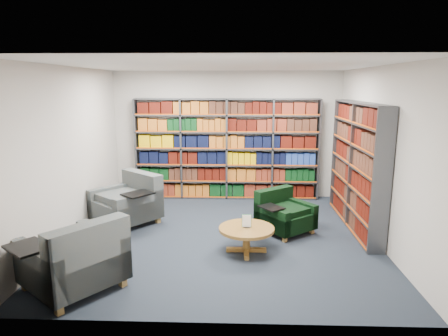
{
  "coord_description": "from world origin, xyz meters",
  "views": [
    {
      "loc": [
        0.25,
        -6.34,
        2.52
      ],
      "look_at": [
        0.0,
        0.6,
        1.05
      ],
      "focal_mm": 32.0,
      "sensor_mm": 36.0,
      "label": 1
    }
  ],
  "objects_px": {
    "chair_green_right": "(282,215)",
    "coffee_table": "(246,232)",
    "chair_teal_front": "(77,262)",
    "chair_teal_left": "(130,203)"
  },
  "relations": [
    {
      "from": "chair_teal_front",
      "to": "coffee_table",
      "type": "height_order",
      "value": "chair_teal_front"
    },
    {
      "from": "chair_green_right",
      "to": "coffee_table",
      "type": "bearing_deg",
      "value": -124.34
    },
    {
      "from": "chair_green_right",
      "to": "chair_teal_front",
      "type": "relative_size",
      "value": 0.76
    },
    {
      "from": "chair_teal_left",
      "to": "coffee_table",
      "type": "xyz_separation_m",
      "value": [
        2.12,
        -1.29,
        -0.05
      ]
    },
    {
      "from": "chair_green_right",
      "to": "coffee_table",
      "type": "distance_m",
      "value": 1.14
    },
    {
      "from": "chair_teal_left",
      "to": "chair_teal_front",
      "type": "height_order",
      "value": "chair_teal_front"
    },
    {
      "from": "chair_teal_left",
      "to": "chair_green_right",
      "type": "relative_size",
      "value": 1.27
    },
    {
      "from": "chair_teal_left",
      "to": "chair_teal_front",
      "type": "distance_m",
      "value": 2.52
    },
    {
      "from": "chair_green_right",
      "to": "coffee_table",
      "type": "height_order",
      "value": "chair_green_right"
    },
    {
      "from": "chair_teal_front",
      "to": "coffee_table",
      "type": "xyz_separation_m",
      "value": [
        2.11,
        1.23,
        -0.06
      ]
    }
  ]
}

